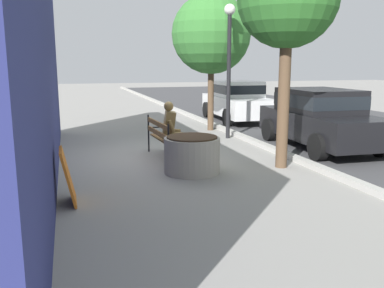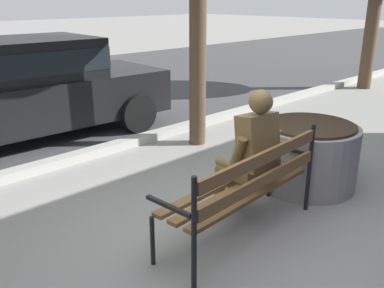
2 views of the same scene
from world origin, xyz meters
The scene contains 11 objects.
ground_plane centered at (0.00, 0.00, 0.00)m, with size 80.00×80.00×0.00m, color gray.
curb_stone centered at (0.00, 2.90, 0.06)m, with size 60.00×0.20×0.12m, color #B2AFA8.
building_wall_behind centered at (1.50, -2.60, 2.22)m, with size 12.00×0.50×4.44m, color navy.
park_bench centered at (0.15, 0.06, 0.54)m, with size 1.83×0.63×0.95m.
bronze_statue_seated centered at (0.41, 0.27, 0.67)m, with size 0.71×0.78×1.37m.
concrete_planter centered at (1.60, 0.30, 0.38)m, with size 1.15×1.15×0.76m.
street_tree_near_bench centered at (-3.59, 2.53, 3.16)m, with size 2.59×2.59×4.46m.
parked_car_white centered at (-5.58, 4.32, 0.84)m, with size 4.17×2.06×1.56m.
parked_car_black centered at (0.07, 4.32, 0.84)m, with size 4.17×2.06×1.56m.
lamp_post centered at (-1.97, 2.51, 2.55)m, with size 0.32×0.32×3.90m.
leaning_signboard centered at (2.88, -2.15, 0.45)m, with size 0.70×0.04×0.90m, color #C6661E.
Camera 1 is at (9.57, -2.10, 2.21)m, focal length 38.82 mm.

